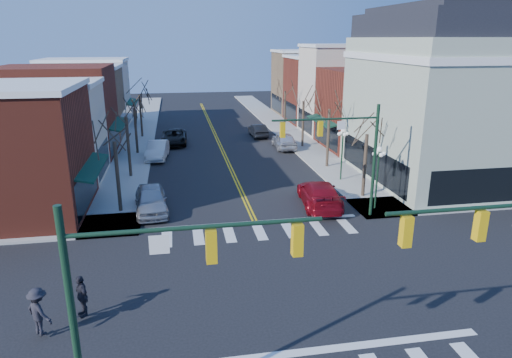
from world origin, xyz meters
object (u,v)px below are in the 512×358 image
car_left_mid (157,150)px  pedestrian_dark_b (39,312)px  car_right_far (258,130)px  car_left_near (151,200)px  lamppost_corner (378,167)px  lamppost_midblock (342,145)px  pedestrian_dark_a (82,296)px  victorian_corner (449,96)px  car_right_mid (284,140)px  car_right_near (320,194)px  car_left_far (174,137)px

car_left_mid → pedestrian_dark_b: bearing=-91.9°
car_right_far → pedestrian_dark_b: pedestrian_dark_b is taller
car_left_near → car_left_mid: size_ratio=1.00×
lamppost_corner → lamppost_midblock: size_ratio=1.00×
pedestrian_dark_a → lamppost_corner: bearing=88.0°
victorian_corner → car_left_mid: size_ratio=2.84×
car_left_near → car_right_mid: (12.80, 16.14, -0.01)m
lamppost_corner → car_right_near: (-3.40, 1.39, -2.10)m
pedestrian_dark_a → pedestrian_dark_b: 1.68m
lamppost_midblock → car_left_mid: size_ratio=0.86×
car_left_mid → car_right_mid: 12.96m
lamppost_corner → car_left_far: (-13.00, 22.31, -2.18)m
lamppost_corner → pedestrian_dark_a: size_ratio=2.44×
car_left_near → pedestrian_dark_a: size_ratio=2.83×
car_left_near → car_right_mid: car_left_near is taller
pedestrian_dark_b → car_left_far: bearing=-57.5°
car_left_far → pedestrian_dark_b: pedestrian_dark_b is taller
pedestrian_dark_b → victorian_corner: bearing=-106.6°
pedestrian_dark_a → car_left_mid: bearing=143.6°
lamppost_midblock → car_right_near: lamppost_midblock is taller
car_left_near → pedestrian_dark_a: 11.90m
lamppost_corner → car_right_far: lamppost_corner is taller
victorian_corner → lamppost_corner: 10.89m
pedestrian_dark_a → pedestrian_dark_b: (-1.35, -1.00, 0.07)m
victorian_corner → car_right_mid: size_ratio=2.88×
lamppost_midblock → pedestrian_dark_b: lamppost_midblock is taller
lamppost_corner → car_left_near: (-14.60, 2.21, -2.11)m
lamppost_corner → pedestrian_dark_b: bearing=-150.1°
victorian_corner → car_left_far: victorian_corner is taller
car_right_mid → pedestrian_dark_a: pedestrian_dark_a is taller
lamppost_corner → pedestrian_dark_a: (-16.85, -9.47, -1.93)m
car_right_far → car_left_far: bearing=11.5°
car_left_far → pedestrian_dark_a: bearing=-94.7°
car_right_mid → car_right_far: size_ratio=1.12×
car_right_mid → car_right_far: bearing=-74.1°
car_left_near → car_right_near: (11.20, -0.82, 0.00)m
car_left_mid → pedestrian_dark_a: 25.93m
lamppost_midblock → pedestrian_dark_b: bearing=-137.0°
car_right_far → car_right_near: bearing=88.0°
lamppost_corner → lamppost_midblock: 6.50m
car_left_mid → victorian_corner: bearing=-18.5°
lamppost_corner → car_left_far: size_ratio=0.77×
victorian_corner → lamppost_midblock: victorian_corner is taller
car_right_mid → car_left_near: bearing=53.2°
lamppost_midblock → car_right_near: 6.48m
car_right_mid → car_right_far: 6.46m
car_right_near → car_right_mid: size_ratio=1.20×
car_left_mid → car_right_near: size_ratio=0.85×
car_left_far → lamppost_midblock: bearing=-48.4°
car_left_near → car_right_near: 11.23m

